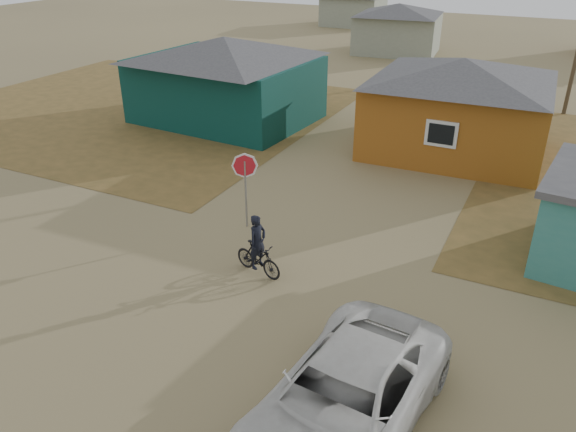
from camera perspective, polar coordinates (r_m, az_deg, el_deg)
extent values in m
plane|color=#8B7A50|center=(14.13, -5.77, -9.62)|extent=(120.00, 120.00, 0.00)
cube|color=brown|center=(31.41, -15.34, 10.54)|extent=(20.00, 18.00, 0.00)
cube|color=#09322C|center=(28.18, -6.30, 12.65)|extent=(8.40, 6.54, 3.00)
pyramid|color=#3E3E40|center=(27.75, -6.52, 16.65)|extent=(8.93, 7.08, 1.00)
cube|color=#9A5617|center=(24.76, 16.81, 9.67)|extent=(7.21, 6.24, 3.00)
pyramid|color=#3E3E40|center=(24.29, 17.43, 14.05)|extent=(7.72, 6.76, 0.90)
cube|color=silver|center=(21.86, 15.30, 8.05)|extent=(1.20, 0.06, 1.00)
cube|color=black|center=(21.84, 15.28, 8.03)|extent=(0.95, 0.04, 0.75)
cube|color=gray|center=(45.72, 11.02, 17.71)|extent=(6.49, 5.60, 2.80)
pyramid|color=#3E3E40|center=(45.48, 11.23, 19.94)|extent=(7.04, 6.15, 0.80)
cube|color=gray|center=(59.49, 6.67, 20.00)|extent=(5.75, 5.28, 2.70)
cylinder|color=gray|center=(17.43, -4.30, 2.20)|extent=(0.06, 0.06, 2.22)
imported|color=black|center=(15.26, -3.05, -4.34)|extent=(1.62, 0.79, 0.94)
imported|color=black|center=(15.00, -3.10, -2.63)|extent=(0.49, 0.63, 1.54)
imported|color=silver|center=(10.79, 5.72, -18.15)|extent=(3.06, 5.75, 1.54)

